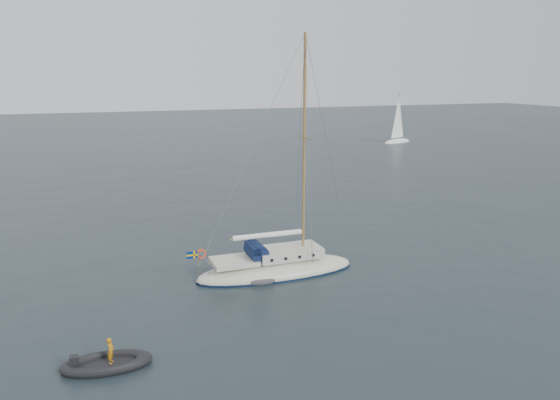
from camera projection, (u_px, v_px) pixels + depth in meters
name	position (u px, v px, depth m)	size (l,w,h in m)	color
ground	(303.00, 280.00, 31.85)	(300.00, 300.00, 0.00)	black
sailboat	(276.00, 256.00, 32.51)	(10.27, 3.07, 14.62)	beige
dinghy	(265.00, 279.00, 31.49)	(2.56, 1.16, 0.37)	#4A4B4F
rib	(106.00, 363.00, 22.29)	(3.68, 1.67, 1.31)	black
distant_yacht_b	(398.00, 120.00, 93.85)	(6.73, 3.59, 8.91)	white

